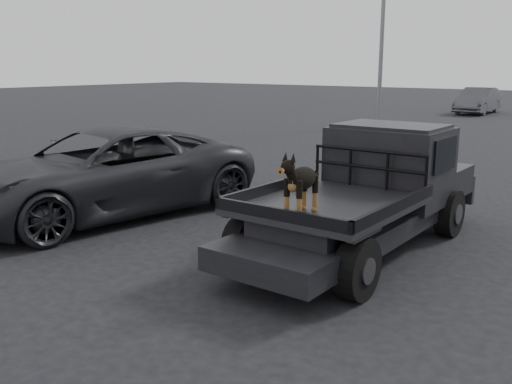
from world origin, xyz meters
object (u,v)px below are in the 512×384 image
Objects in this scene: parked_suv at (103,172)px; distant_car_a at (478,101)px; dog at (301,183)px; flatbed_ute at (360,220)px.

parked_suv is 26.73m from distant_car_a.
dog is 0.13× the size of parked_suv.
distant_car_a is at bearing 101.92° from dog.
dog is at bearing -89.79° from flatbed_ute.
flatbed_ute is 1.23× the size of distant_car_a.
dog is at bearing -79.12° from distant_car_a.
distant_car_a is (-5.78, 27.40, -0.57)m from dog.
distant_car_a is (-1.07, 26.71, -0.07)m from parked_suv.
parked_suv reaches higher than distant_car_a.
parked_suv is (-4.71, 0.69, -0.50)m from dog.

